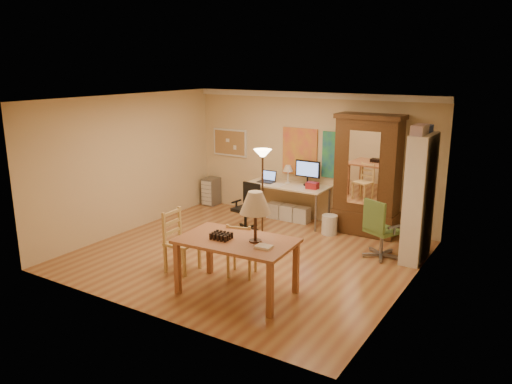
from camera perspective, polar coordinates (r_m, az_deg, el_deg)
The scene contains 16 objects.
floor at distance 8.83m, azimuth -1.06°, elevation -7.19°, with size 5.50×5.50×0.00m, color brown.
crown_molding at distance 10.38m, azimuth 6.40°, elevation 10.95°, with size 5.50×0.08×0.12m, color white.
corkboard at distance 11.54m, azimuth -3.00°, elevation 5.67°, with size 0.90×0.04×0.62m, color #9E7F4A.
art_panel_left at distance 10.64m, azimuth 5.03°, elevation 4.61°, with size 0.80×0.04×1.00m, color gold.
art_panel_right at distance 10.27m, azimuth 9.52°, elevation 4.11°, with size 0.75×0.04×0.95m, color #22618B.
dining_table at distance 7.06m, azimuth -1.48°, elevation -4.35°, with size 1.71×1.09×1.55m.
ladder_chair_back at distance 7.86m, azimuth -1.68°, elevation -6.78°, with size 0.50×0.49×0.88m.
ladder_chair_left at distance 8.15m, azimuth -8.64°, elevation -5.76°, with size 0.46×0.48×1.00m.
torchiere_lamp at distance 8.95m, azimuth 0.75°, elevation 2.67°, with size 0.32×0.32×1.78m.
computer_desk at distance 10.60m, azimuth 3.86°, elevation -0.76°, with size 1.74×0.76×1.32m.
office_chair_black at distance 10.04m, azimuth -1.09°, elevation -2.96°, with size 0.58×0.58×0.95m.
office_chair_green at distance 8.89m, azimuth 13.99°, elevation -5.57°, with size 0.64×0.64×1.04m.
drawer_cart at distance 11.89m, azimuth -5.16°, elevation 0.09°, with size 0.32×0.39×0.64m.
armoire at distance 9.90m, azimuth 12.61°, elevation 1.04°, with size 1.28×0.61×2.35m.
bookshelf at distance 8.76m, azimuth 18.14°, elevation -0.72°, with size 0.32×0.86×2.16m.
wastebin at distance 9.92m, azimuth 8.40°, elevation -3.72°, with size 0.31×0.31×0.38m, color silver.
Camera 1 is at (4.47, -6.89, 3.26)m, focal length 35.00 mm.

